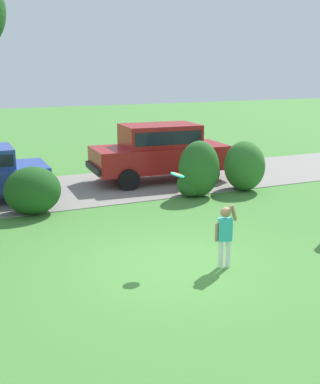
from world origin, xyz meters
The scene contains 8 objects.
ground_plane centered at (0.00, 0.00, 0.00)m, with size 80.00×80.00×0.00m, color #478438.
driveway_strip centered at (0.00, 6.78, 0.01)m, with size 28.00×4.40×0.02m, color gray.
shrub_centre_left centered at (-1.73, 4.71, 0.58)m, with size 1.49×1.32×1.26m.
shrub_centre centered at (3.07, 4.50, 0.75)m, with size 1.28×1.03×1.68m.
shrub_centre_right centered at (4.79, 4.58, 0.78)m, with size 1.23×1.37×1.55m.
parked_suv centered at (2.94, 6.87, 1.08)m, with size 4.81×2.33×1.92m.
child_thrower centered at (0.90, -0.55, 0.72)m, with size 0.48×0.24×1.29m.
frisbee centered at (0.30, 0.30, 1.72)m, with size 0.28×0.28×0.13m.
Camera 1 is at (-4.08, -8.40, 3.81)m, focal length 47.42 mm.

